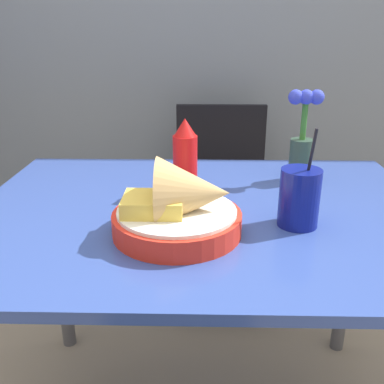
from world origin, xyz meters
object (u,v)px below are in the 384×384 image
object	(u,v)px
chair_far_window	(221,187)
food_basket	(182,208)
ketchup_bottle	(185,159)
flower_vase	(302,142)
drink_cup	(299,199)

from	to	relation	value
chair_far_window	food_basket	size ratio (longest dim) A/B	3.02
food_basket	ketchup_bottle	size ratio (longest dim) A/B	1.36
ketchup_bottle	flower_vase	xyz separation A→B (m)	(0.34, 0.12, 0.02)
food_basket	drink_cup	world-z (taller)	drink_cup
ketchup_bottle	chair_far_window	bearing A→B (deg)	79.53
chair_far_window	drink_cup	size ratio (longest dim) A/B	3.66
ketchup_bottle	food_basket	bearing A→B (deg)	-89.30
ketchup_bottle	drink_cup	size ratio (longest dim) A/B	0.89
ketchup_bottle	flower_vase	distance (m)	0.36
drink_cup	chair_far_window	bearing A→B (deg)	98.57
chair_far_window	food_basket	xyz separation A→B (m)	(-0.13, -0.95, 0.30)
ketchup_bottle	flower_vase	bearing A→B (deg)	20.16
flower_vase	food_basket	bearing A→B (deg)	-132.54
chair_far_window	drink_cup	distance (m)	0.96
chair_far_window	ketchup_bottle	size ratio (longest dim) A/B	4.11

